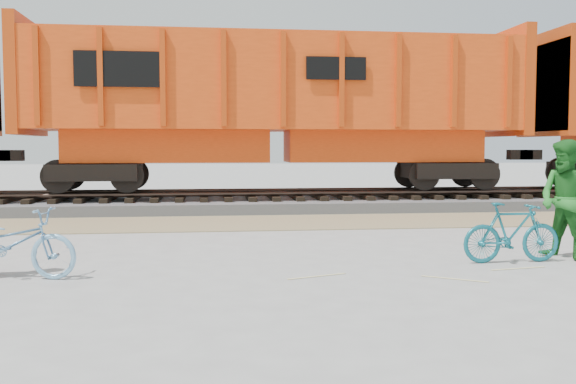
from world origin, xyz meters
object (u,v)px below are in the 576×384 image
Objects in this scene: bicycle_blue at (10,243)px; hopper_car_center at (277,104)px; person_man at (567,200)px; bicycle_teal at (512,233)px.

hopper_car_center is at bearing -15.30° from bicycle_blue.
hopper_car_center reaches higher than person_man.
bicycle_blue is (-4.60, -9.43, -2.53)m from hopper_car_center.
bicycle_blue is 8.27m from person_man.
person_man is (1.00, 0.20, 0.48)m from bicycle_teal.
bicycle_teal is 1.13m from person_man.
hopper_car_center reaches higher than bicycle_teal.
person_man is at bearing -79.69° from bicycle_teal.
bicycle_blue is 1.18× the size of bicycle_teal.
hopper_car_center reaches higher than bicycle_blue.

